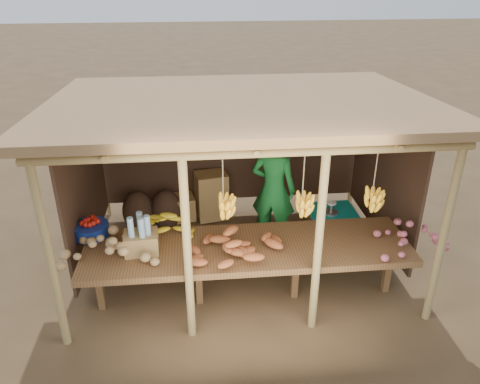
{
  "coord_description": "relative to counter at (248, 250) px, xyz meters",
  "views": [
    {
      "loc": [
        -0.55,
        -5.64,
        3.85
      ],
      "look_at": [
        0.0,
        0.0,
        1.05
      ],
      "focal_mm": 35.0,
      "sensor_mm": 36.0,
      "label": 1
    }
  ],
  "objects": [
    {
      "name": "ground",
      "position": [
        -0.0,
        0.95,
        -0.74
      ],
      "size": [
        60.0,
        60.0,
        0.0
      ],
      "primitive_type": "plane",
      "color": "brown",
      "rests_on": "ground"
    },
    {
      "name": "stall_structure",
      "position": [
        0.05,
        0.97,
        1.18
      ],
      "size": [
        4.7,
        3.5,
        2.43
      ],
      "color": "tan",
      "rests_on": "ground"
    },
    {
      "name": "counter",
      "position": [
        0.0,
        0.0,
        0.0
      ],
      "size": [
        3.9,
        1.05,
        0.8
      ],
      "color": "brown",
      "rests_on": "ground"
    },
    {
      "name": "potato_heap",
      "position": [
        -1.59,
        -0.05,
        0.25
      ],
      "size": [
        1.21,
        0.9,
        0.37
      ],
      "primitive_type": null,
      "rotation": [
        0.0,
        0.0,
        -0.26
      ],
      "color": "tan",
      "rests_on": "counter"
    },
    {
      "name": "sweet_potato_heap",
      "position": [
        -0.14,
        -0.24,
        0.24
      ],
      "size": [
        1.23,
        0.94,
        0.36
      ],
      "primitive_type": null,
      "rotation": [
        0.0,
        0.0,
        0.3
      ],
      "color": "#AE582C",
      "rests_on": "counter"
    },
    {
      "name": "onion_heap",
      "position": [
        1.9,
        -0.22,
        0.24
      ],
      "size": [
        0.89,
        0.54,
        0.36
      ],
      "primitive_type": null,
      "rotation": [
        0.0,
        0.0,
        -0.01
      ],
      "color": "#C55F6E",
      "rests_on": "counter"
    },
    {
      "name": "banana_pile",
      "position": [
        -0.99,
        0.41,
        0.23
      ],
      "size": [
        0.67,
        0.52,
        0.35
      ],
      "primitive_type": null,
      "rotation": [
        0.0,
        0.0,
        0.32
      ],
      "color": "gold",
      "rests_on": "counter"
    },
    {
      "name": "tomato_basin",
      "position": [
        -1.9,
        0.42,
        0.16
      ],
      "size": [
        0.44,
        0.44,
        0.23
      ],
      "rotation": [
        0.0,
        0.0,
        0.09
      ],
      "color": "navy",
      "rests_on": "counter"
    },
    {
      "name": "bottle_box",
      "position": [
        -1.24,
        0.0,
        0.25
      ],
      "size": [
        0.4,
        0.33,
        0.49
      ],
      "color": "#A27E48",
      "rests_on": "counter"
    },
    {
      "name": "vendor",
      "position": [
        0.52,
        1.3,
        0.15
      ],
      "size": [
        0.77,
        0.65,
        1.79
      ],
      "primitive_type": "imported",
      "rotation": [
        0.0,
        0.0,
        2.73
      ],
      "color": "#1B7C31",
      "rests_on": "ground"
    },
    {
      "name": "tarp_crate",
      "position": [
        1.36,
        1.11,
        -0.41
      ],
      "size": [
        0.68,
        0.59,
        0.8
      ],
      "color": "brown",
      "rests_on": "ground"
    },
    {
      "name": "carton_stack",
      "position": [
        -0.53,
        2.15,
        -0.39
      ],
      "size": [
        1.11,
        0.49,
        0.79
      ],
      "color": "#A27E48",
      "rests_on": "ground"
    },
    {
      "name": "burlap_sacks",
      "position": [
        -1.32,
        2.06,
        -0.44
      ],
      "size": [
        0.96,
        0.5,
        0.68
      ],
      "color": "#422C1F",
      "rests_on": "ground"
    }
  ]
}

